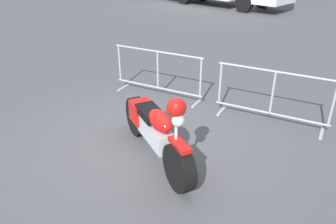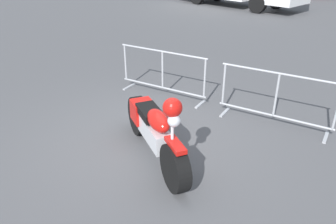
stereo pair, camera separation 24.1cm
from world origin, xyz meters
TOP-DOWN VIEW (x-y plane):
  - ground_plane at (0.00, 0.00)m, footprint 120.00×120.00m
  - motorcycle at (0.40, -0.37)m, footprint 2.08×1.53m
  - crowd_barrier_near at (-0.88, 1.76)m, footprint 2.19×0.51m
  - crowd_barrier_far at (1.67, 1.76)m, footprint 2.19×0.51m

SIDE VIEW (x-z plane):
  - ground_plane at x=0.00m, z-range 0.00..0.00m
  - motorcycle at x=0.40m, z-range -0.16..1.20m
  - crowd_barrier_near at x=-0.88m, z-range 0.02..1.09m
  - crowd_barrier_far at x=1.67m, z-range 0.02..1.09m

